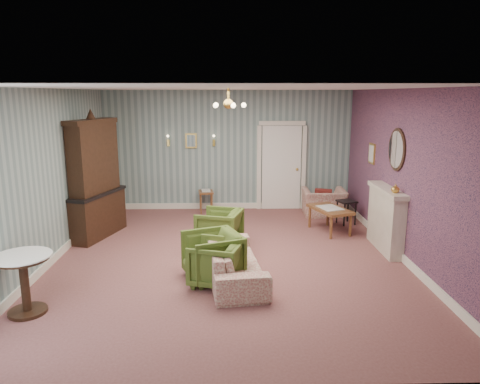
{
  "coord_description": "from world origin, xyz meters",
  "views": [
    {
      "loc": [
        -0.01,
        -7.37,
        2.81
      ],
      "look_at": [
        0.2,
        0.4,
        1.1
      ],
      "focal_mm": 33.49,
      "sensor_mm": 36.0,
      "label": 1
    }
  ],
  "objects_px": {
    "olive_chair_b": "(213,254)",
    "dresser": "(94,175)",
    "olive_chair_a": "(216,261)",
    "side_table_black": "(346,212)",
    "coffee_table": "(329,220)",
    "olive_chair_c": "(219,226)",
    "wingback_chair": "(324,198)",
    "fireplace": "(386,219)",
    "pedestal_table": "(25,284)",
    "sofa_chintz": "(234,254)"
  },
  "relations": [
    {
      "from": "olive_chair_b",
      "to": "dresser",
      "type": "height_order",
      "value": "dresser"
    },
    {
      "from": "olive_chair_a",
      "to": "olive_chair_b",
      "type": "xyz_separation_m",
      "value": [
        -0.06,
        0.2,
        0.04
      ]
    },
    {
      "from": "olive_chair_a",
      "to": "side_table_black",
      "type": "relative_size",
      "value": 1.4
    },
    {
      "from": "olive_chair_a",
      "to": "coffee_table",
      "type": "bearing_deg",
      "value": 155.17
    },
    {
      "from": "olive_chair_c",
      "to": "wingback_chair",
      "type": "bearing_deg",
      "value": 147.48
    },
    {
      "from": "olive_chair_a",
      "to": "olive_chair_c",
      "type": "relative_size",
      "value": 0.96
    },
    {
      "from": "olive_chair_a",
      "to": "fireplace",
      "type": "distance_m",
      "value": 3.39
    },
    {
      "from": "coffee_table",
      "to": "pedestal_table",
      "type": "bearing_deg",
      "value": -144.26
    },
    {
      "from": "olive_chair_b",
      "to": "olive_chair_c",
      "type": "distance_m",
      "value": 1.52
    },
    {
      "from": "olive_chair_a",
      "to": "side_table_black",
      "type": "bearing_deg",
      "value": 155.08
    },
    {
      "from": "wingback_chair",
      "to": "dresser",
      "type": "bearing_deg",
      "value": 18.13
    },
    {
      "from": "sofa_chintz",
      "to": "pedestal_table",
      "type": "distance_m",
      "value": 2.93
    },
    {
      "from": "dresser",
      "to": "pedestal_table",
      "type": "bearing_deg",
      "value": -72.88
    },
    {
      "from": "olive_chair_b",
      "to": "fireplace",
      "type": "distance_m",
      "value": 3.37
    },
    {
      "from": "sofa_chintz",
      "to": "side_table_black",
      "type": "xyz_separation_m",
      "value": [
        2.5,
        2.88,
        -0.12
      ]
    },
    {
      "from": "olive_chair_b",
      "to": "olive_chair_c",
      "type": "xyz_separation_m",
      "value": [
        0.08,
        1.52,
        -0.02
      ]
    },
    {
      "from": "olive_chair_b",
      "to": "pedestal_table",
      "type": "bearing_deg",
      "value": -88.11
    },
    {
      "from": "olive_chair_c",
      "to": "dresser",
      "type": "height_order",
      "value": "dresser"
    },
    {
      "from": "olive_chair_b",
      "to": "side_table_black",
      "type": "xyz_separation_m",
      "value": [
        2.83,
        2.9,
        -0.14
      ]
    },
    {
      "from": "fireplace",
      "to": "wingback_chair",
      "type": "bearing_deg",
      "value": 104.81
    },
    {
      "from": "wingback_chair",
      "to": "fireplace",
      "type": "relative_size",
      "value": 0.69
    },
    {
      "from": "olive_chair_b",
      "to": "olive_chair_a",
      "type": "bearing_deg",
      "value": -4.02
    },
    {
      "from": "olive_chair_a",
      "to": "coffee_table",
      "type": "distance_m",
      "value": 3.43
    },
    {
      "from": "sofa_chintz",
      "to": "fireplace",
      "type": "relative_size",
      "value": 1.42
    },
    {
      "from": "olive_chair_a",
      "to": "fireplace",
      "type": "relative_size",
      "value": 0.53
    },
    {
      "from": "olive_chair_a",
      "to": "side_table_black",
      "type": "distance_m",
      "value": 4.16
    },
    {
      "from": "pedestal_table",
      "to": "fireplace",
      "type": "bearing_deg",
      "value": 22.76
    },
    {
      "from": "pedestal_table",
      "to": "side_table_black",
      "type": "bearing_deg",
      "value": 37.08
    },
    {
      "from": "coffee_table",
      "to": "fireplace",
      "type": "bearing_deg",
      "value": -54.8
    },
    {
      "from": "dresser",
      "to": "coffee_table",
      "type": "xyz_separation_m",
      "value": [
        4.74,
        0.14,
        -0.98
      ]
    },
    {
      "from": "sofa_chintz",
      "to": "side_table_black",
      "type": "relative_size",
      "value": 3.73
    },
    {
      "from": "sofa_chintz",
      "to": "olive_chair_c",
      "type": "bearing_deg",
      "value": 2.45
    },
    {
      "from": "olive_chair_a",
      "to": "coffee_table",
      "type": "relative_size",
      "value": 0.74
    },
    {
      "from": "olive_chair_c",
      "to": "pedestal_table",
      "type": "relative_size",
      "value": 0.96
    },
    {
      "from": "pedestal_table",
      "to": "coffee_table",
      "type": "bearing_deg",
      "value": 35.74
    },
    {
      "from": "olive_chair_b",
      "to": "pedestal_table",
      "type": "relative_size",
      "value": 1.02
    },
    {
      "from": "wingback_chair",
      "to": "olive_chair_c",
      "type": "bearing_deg",
      "value": 43.18
    },
    {
      "from": "olive_chair_b",
      "to": "sofa_chintz",
      "type": "height_order",
      "value": "olive_chair_b"
    },
    {
      "from": "olive_chair_c",
      "to": "side_table_black",
      "type": "distance_m",
      "value": 3.09
    },
    {
      "from": "olive_chair_a",
      "to": "dresser",
      "type": "relative_size",
      "value": 0.3
    },
    {
      "from": "dresser",
      "to": "side_table_black",
      "type": "bearing_deg",
      "value": 24.53
    },
    {
      "from": "sofa_chintz",
      "to": "wingback_chair",
      "type": "bearing_deg",
      "value": -38.17
    },
    {
      "from": "olive_chair_c",
      "to": "side_table_black",
      "type": "height_order",
      "value": "olive_chair_c"
    },
    {
      "from": "olive_chair_b",
      "to": "wingback_chair",
      "type": "distance_m",
      "value": 4.4
    },
    {
      "from": "olive_chair_b",
      "to": "side_table_black",
      "type": "bearing_deg",
      "value": 113.97
    },
    {
      "from": "olive_chair_a",
      "to": "side_table_black",
      "type": "height_order",
      "value": "olive_chair_a"
    },
    {
      "from": "sofa_chintz",
      "to": "side_table_black",
      "type": "distance_m",
      "value": 3.81
    },
    {
      "from": "dresser",
      "to": "fireplace",
      "type": "height_order",
      "value": "dresser"
    },
    {
      "from": "fireplace",
      "to": "side_table_black",
      "type": "distance_m",
      "value": 1.69
    },
    {
      "from": "olive_chair_b",
      "to": "wingback_chair",
      "type": "relative_size",
      "value": 0.85
    }
  ]
}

